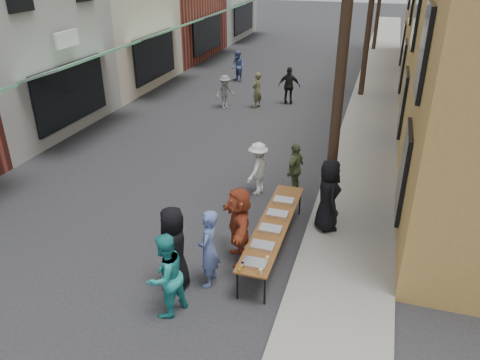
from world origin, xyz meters
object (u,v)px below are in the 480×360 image
Objects in this scene: guest_front_a at (174,248)px; serving_table at (273,225)px; guest_front_c at (165,276)px; server at (328,195)px; catering_tray_sausage at (254,263)px; utility_pole_near at (343,47)px.

serving_table is at bearing 129.03° from guest_front_a.
guest_front_c is 4.69m from server.
serving_table is 2.51m from guest_front_a.
server reaches higher than guest_front_c.
guest_front_c reaches higher than serving_table.
guest_front_a reaches higher than catering_tray_sausage.
utility_pole_near reaches higher than guest_front_a.
guest_front_c is at bearing 3.91° from guest_front_a.
catering_tray_sausage is (0.00, -1.65, 0.08)m from serving_table.
serving_table is at bearing 90.00° from catering_tray_sausage.
guest_front_c is at bearing -145.71° from catering_tray_sausage.
guest_front_a is 1.06× the size of guest_front_c.
catering_tray_sausage is at bearing 145.73° from guest_front_c.
utility_pole_near is 3.54m from server.
catering_tray_sausage is 3.12m from server.
serving_table is at bearing -117.26° from utility_pole_near.
utility_pole_near is 18.00× the size of catering_tray_sausage.
server is at bearing 129.67° from guest_front_a.
server is (1.08, 2.92, 0.25)m from catering_tray_sausage.
utility_pole_near reaches higher than server.
guest_front_a is (-1.67, -1.85, 0.23)m from serving_table.
utility_pole_near is at bearing 74.24° from catering_tray_sausage.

